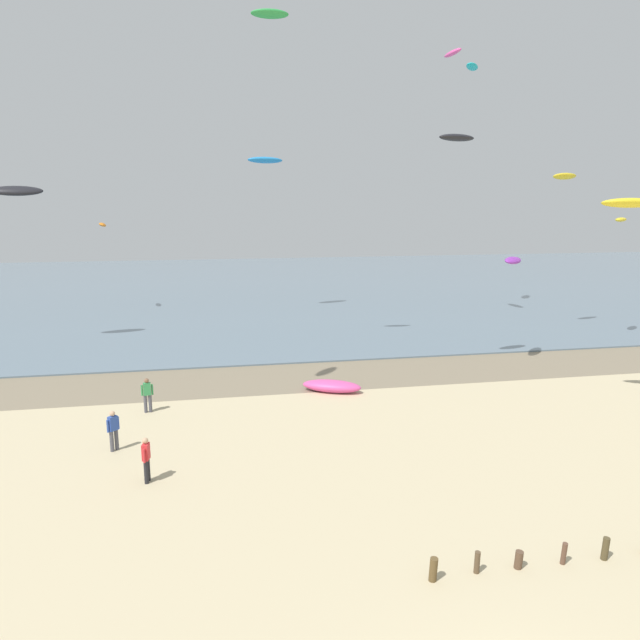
# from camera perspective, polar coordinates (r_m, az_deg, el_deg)

# --- Properties ---
(wet_sand_strip) EXTENTS (120.00, 5.75, 0.01)m
(wet_sand_strip) POSITION_cam_1_polar(r_m,az_deg,el_deg) (34.14, -0.41, -5.55)
(wet_sand_strip) COLOR #84755B
(wet_sand_strip) RESTS_ON ground
(sea) EXTENTS (160.00, 70.00, 0.10)m
(sea) POSITION_cam_1_polar(r_m,az_deg,el_deg) (70.95, -5.79, 3.35)
(sea) COLOR slate
(sea) RESTS_ON ground
(person_nearest_camera) EXTENTS (0.57, 0.26, 1.71)m
(person_nearest_camera) POSITION_cam_1_polar(r_m,az_deg,el_deg) (29.43, -16.59, -6.99)
(person_nearest_camera) COLOR #4C4C56
(person_nearest_camera) RESTS_ON ground
(person_mid_beach) EXTENTS (0.44, 0.42, 1.71)m
(person_mid_beach) POSITION_cam_1_polar(r_m,az_deg,el_deg) (25.50, -19.63, -10.08)
(person_mid_beach) COLOR #4C4C56
(person_mid_beach) RESTS_ON ground
(person_left_flank) EXTENTS (0.28, 0.56, 1.71)m
(person_left_flank) POSITION_cam_1_polar(r_m,az_deg,el_deg) (22.45, -16.69, -12.89)
(person_left_flank) COLOR #232328
(person_left_flank) RESTS_ON ground
(grounded_kite) EXTENTS (3.38, 2.35, 0.64)m
(grounded_kite) POSITION_cam_1_polar(r_m,az_deg,el_deg) (31.37, 1.16, -6.50)
(grounded_kite) COLOR #E54C99
(grounded_kite) RESTS_ON ground
(kite_aloft_0) EXTENTS (1.02, 2.37, 0.64)m
(kite_aloft_0) POSITION_cam_1_polar(r_m,az_deg,el_deg) (48.34, 12.90, 24.20)
(kite_aloft_0) COLOR #E54C99
(kite_aloft_1) EXTENTS (0.99, 2.04, 0.52)m
(kite_aloft_1) POSITION_cam_1_polar(r_m,az_deg,el_deg) (56.12, -20.57, 8.75)
(kite_aloft_1) COLOR orange
(kite_aloft_2) EXTENTS (3.38, 1.97, 0.68)m
(kite_aloft_2) POSITION_cam_1_polar(r_m,az_deg,el_deg) (52.15, -5.40, 15.36)
(kite_aloft_2) COLOR #2384D1
(kite_aloft_3) EXTENTS (3.45, 1.73, 0.94)m
(kite_aloft_3) POSITION_cam_1_polar(r_m,az_deg,el_deg) (44.32, -27.68, 11.17)
(kite_aloft_3) COLOR black
(kite_aloft_4) EXTENTS (2.62, 1.69, 0.62)m
(kite_aloft_4) POSITION_cam_1_polar(r_m,az_deg,el_deg) (30.27, 28.15, 10.11)
(kite_aloft_4) COLOR yellow
(kite_aloft_7) EXTENTS (2.21, 2.55, 0.56)m
(kite_aloft_7) POSITION_cam_1_polar(r_m,az_deg,el_deg) (54.06, 14.71, 22.92)
(kite_aloft_7) COLOR #19B2B7
(kite_aloft_8) EXTENTS (1.87, 1.73, 0.34)m
(kite_aloft_8) POSITION_cam_1_polar(r_m,az_deg,el_deg) (46.60, 27.44, 8.74)
(kite_aloft_8) COLOR yellow
(kite_aloft_9) EXTENTS (2.44, 1.36, 0.44)m
(kite_aloft_9) POSITION_cam_1_polar(r_m,az_deg,el_deg) (33.99, 13.28, 17.03)
(kite_aloft_9) COLOR black
(kite_aloft_10) EXTENTS (2.24, 0.87, 0.63)m
(kite_aloft_10) POSITION_cam_1_polar(r_m,az_deg,el_deg) (38.33, -4.96, 27.77)
(kite_aloft_10) COLOR green
(kite_aloft_11) EXTENTS (2.48, 1.48, 0.68)m
(kite_aloft_11) POSITION_cam_1_polar(r_m,az_deg,el_deg) (47.77, 22.89, 12.87)
(kite_aloft_11) COLOR yellow
(kite_aloft_12) EXTENTS (2.18, 2.13, 0.57)m
(kite_aloft_12) POSITION_cam_1_polar(r_m,az_deg,el_deg) (37.23, 18.42, 5.58)
(kite_aloft_12) COLOR purple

